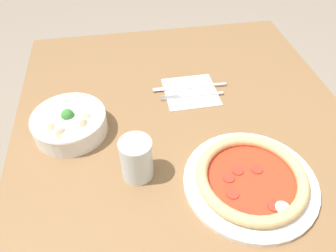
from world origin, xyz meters
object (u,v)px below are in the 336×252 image
fork (193,95)px  glass (136,159)px  knife (193,87)px  bowl (70,123)px  pizza (251,179)px

fork → glass: bearing=55.3°
fork → glass: glass is taller
fork → glass: size_ratio=1.78×
fork → knife: same height
fork → glass: (-0.25, 0.19, 0.05)m
bowl → fork: 0.35m
bowl → glass: bearing=-136.8°
pizza → glass: 0.26m
pizza → bowl: size_ratio=1.58×
bowl → knife: bowl is taller
bowl → knife: (0.13, -0.35, -0.03)m
glass → knife: bearing=-33.9°
pizza → bowl: (0.24, 0.40, 0.02)m
pizza → fork: bearing=10.0°
bowl → glass: size_ratio=1.82×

